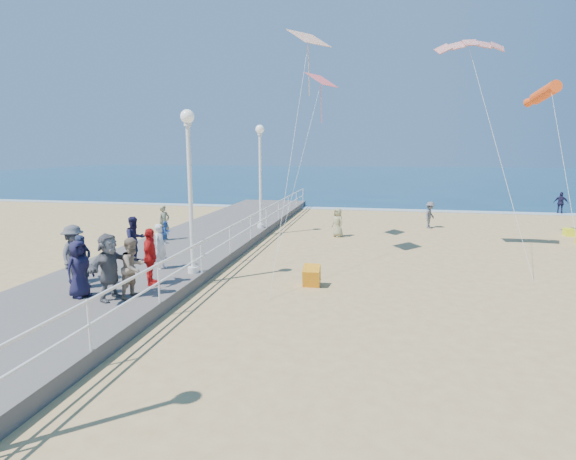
% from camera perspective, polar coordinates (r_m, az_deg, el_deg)
% --- Properties ---
extents(ground, '(160.00, 160.00, 0.00)m').
position_cam_1_polar(ground, '(14.41, 8.32, -8.00)').
color(ground, tan).
rests_on(ground, ground).
extents(ocean, '(160.00, 90.00, 0.05)m').
position_cam_1_polar(ocean, '(78.81, 10.79, 6.73)').
color(ocean, navy).
rests_on(ocean, ground).
extents(surf_line, '(160.00, 1.20, 0.04)m').
position_cam_1_polar(surf_line, '(34.48, 10.09, 2.60)').
color(surf_line, white).
rests_on(surf_line, ground).
extents(boardwalk, '(5.00, 44.00, 0.40)m').
position_cam_1_polar(boardwalk, '(16.46, -18.84, -5.41)').
color(boardwalk, slate).
rests_on(boardwalk, ground).
extents(railing, '(0.05, 42.00, 0.55)m').
position_cam_1_polar(railing, '(15.15, -11.00, -2.28)').
color(railing, white).
rests_on(railing, boardwalk).
extents(lamp_post_mid, '(0.44, 0.44, 5.32)m').
position_cam_1_polar(lamp_post_mid, '(14.94, -12.39, 6.84)').
color(lamp_post_mid, white).
rests_on(lamp_post_mid, boardwalk).
extents(lamp_post_far, '(0.44, 0.44, 5.32)m').
position_cam_1_polar(lamp_post_far, '(23.47, -3.56, 8.17)').
color(lamp_post_far, white).
rests_on(lamp_post_far, boardwalk).
extents(woman_holding_toddler, '(0.49, 0.64, 1.57)m').
position_cam_1_polar(woman_holding_toddler, '(16.05, -15.85, -2.02)').
color(woman_holding_toddler, silver).
rests_on(woman_holding_toddler, boardwalk).
extents(toddler_held, '(0.38, 0.45, 0.80)m').
position_cam_1_polar(toddler_held, '(16.02, -15.21, -0.32)').
color(toddler_held, '#315FB8').
rests_on(toddler_held, boardwalk).
extents(spectator_0, '(0.46, 0.63, 1.60)m').
position_cam_1_polar(spectator_0, '(14.66, -24.59, -3.65)').
color(spectator_0, '#182036').
rests_on(spectator_0, boardwalk).
extents(spectator_1, '(0.79, 0.93, 1.69)m').
position_cam_1_polar(spectator_1, '(13.20, -19.07, -4.53)').
color(spectator_1, gray).
rests_on(spectator_1, boardwalk).
extents(spectator_2, '(0.88, 1.28, 1.81)m').
position_cam_1_polar(spectator_2, '(15.28, -25.55, -2.78)').
color(spectator_2, '#4F5053').
rests_on(spectator_2, boardwalk).
extents(spectator_3, '(0.66, 1.10, 1.75)m').
position_cam_1_polar(spectator_3, '(14.19, -17.09, -3.29)').
color(spectator_3, red).
rests_on(spectator_3, boardwalk).
extents(spectator_4, '(0.74, 0.91, 1.61)m').
position_cam_1_polar(spectator_4, '(13.77, -25.00, -4.50)').
color(spectator_4, '#1A1836').
rests_on(spectator_4, boardwalk).
extents(spectator_5, '(0.89, 1.79, 1.85)m').
position_cam_1_polar(spectator_5, '(13.19, -21.76, -4.34)').
color(spectator_5, '#595A5E').
rests_on(spectator_5, boardwalk).
extents(spectator_6, '(0.60, 0.70, 1.61)m').
position_cam_1_polar(spectator_6, '(21.10, -15.46, 0.90)').
color(spectator_6, '#9A956A').
rests_on(spectator_6, boardwalk).
extents(spectator_7, '(0.93, 1.01, 1.67)m').
position_cam_1_polar(spectator_7, '(17.37, -18.86, -1.11)').
color(spectator_7, '#1D1B3D').
rests_on(spectator_7, boardwalk).
extents(beach_walker_a, '(0.95, 1.14, 1.53)m').
position_cam_1_polar(beach_walker_a, '(27.12, 17.58, 1.84)').
color(beach_walker_a, '#5A5A5F').
rests_on(beach_walker_a, ground).
extents(beach_walker_b, '(0.98, 0.70, 1.55)m').
position_cam_1_polar(beach_walker_b, '(36.97, 31.35, 2.94)').
color(beach_walker_b, '#1C1938').
rests_on(beach_walker_b, ground).
extents(beach_walker_c, '(0.85, 0.85, 1.50)m').
position_cam_1_polar(beach_walker_c, '(23.38, 6.34, 0.94)').
color(beach_walker_c, '#9A976A').
rests_on(beach_walker_c, ground).
extents(box_kite, '(0.56, 0.72, 0.74)m').
position_cam_1_polar(box_kite, '(14.94, 3.02, -6.04)').
color(box_kite, '#E4590D').
rests_on(box_kite, ground).
extents(beach_chair_left, '(0.55, 0.55, 0.40)m').
position_cam_1_polar(beach_chair_left, '(27.85, 32.20, -0.23)').
color(beach_chair_left, '#ECFF1A').
rests_on(beach_chair_left, ground).
extents(kite_parafoil, '(2.69, 0.94, 0.65)m').
position_cam_1_polar(kite_parafoil, '(20.86, 22.15, 21.17)').
color(kite_parafoil, red).
extents(kite_windsock, '(1.05, 2.93, 1.13)m').
position_cam_1_polar(kite_windsock, '(24.05, 29.87, 14.90)').
color(kite_windsock, '#FF4E15').
extents(kite_diamond_pink, '(1.52, 1.59, 0.66)m').
position_cam_1_polar(kite_diamond_pink, '(22.08, 4.30, 18.45)').
color(kite_diamond_pink, '#FF5D62').
extents(kite_diamond_redwhite, '(1.70, 1.72, 0.68)m').
position_cam_1_polar(kite_diamond_redwhite, '(18.34, 2.68, 23.14)').
color(kite_diamond_redwhite, orange).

